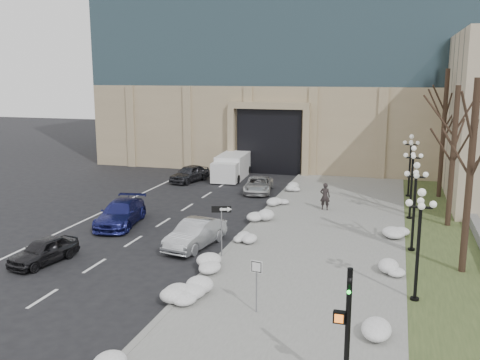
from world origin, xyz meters
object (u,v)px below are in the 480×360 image
(car_c, at_px, (121,213))
(lamppost_c, at_px, (412,172))
(keep_sign, at_px, (257,275))
(car_d, at_px, (258,185))
(traffic_signal, at_px, (346,335))
(car_b, at_px, (195,234))
(car_e, at_px, (190,173))
(car_a, at_px, (44,251))
(lamppost_d, at_px, (410,157))
(pedestrian, at_px, (325,196))
(one_way_sign, at_px, (225,215))
(lamppost_b, at_px, (415,195))
(box_truck, at_px, (232,167))
(lamppost_a, at_px, (419,230))

(car_c, relative_size, lamppost_c, 1.09)
(keep_sign, bearing_deg, lamppost_c, 79.93)
(car_d, height_order, keep_sign, keep_sign)
(keep_sign, bearing_deg, traffic_signal, -39.54)
(car_b, xyz_separation_m, car_e, (-6.82, 16.35, -0.02))
(car_a, distance_m, keep_sign, 11.82)
(car_c, distance_m, traffic_signal, 20.58)
(traffic_signal, distance_m, lamppost_d, 27.04)
(pedestrian, xyz_separation_m, lamppost_d, (5.47, 5.90, 2.03))
(car_d, xyz_separation_m, traffic_signal, (9.09, -25.41, 1.34))
(keep_sign, height_order, traffic_signal, traffic_signal)
(pedestrian, distance_m, one_way_sign, 11.46)
(car_d, distance_m, traffic_signal, 27.02)
(traffic_signal, bearing_deg, car_d, 110.72)
(car_d, xyz_separation_m, lamppost_b, (11.22, -11.48, 2.46))
(car_a, bearing_deg, lamppost_d, 60.39)
(car_c, distance_m, pedestrian, 13.46)
(box_truck, distance_m, lamppost_b, 22.45)
(pedestrian, height_order, lamppost_d, lamppost_d)
(car_a, bearing_deg, box_truck, 95.75)
(car_b, bearing_deg, lamppost_b, 21.97)
(traffic_signal, xyz_separation_m, lamppost_d, (2.13, 26.93, 1.12))
(car_e, relative_size, lamppost_c, 0.89)
(box_truck, bearing_deg, pedestrian, -48.73)
(car_e, relative_size, box_truck, 0.63)
(keep_sign, bearing_deg, lamppost_a, 36.91)
(lamppost_d, bearing_deg, car_b, -125.77)
(car_b, height_order, lamppost_d, lamppost_d)
(one_way_sign, relative_size, lamppost_d, 0.57)
(box_truck, xyz_separation_m, lamppost_b, (14.97, -16.60, 2.07))
(car_c, height_order, box_truck, box_truck)
(car_e, relative_size, lamppost_a, 0.89)
(one_way_sign, xyz_separation_m, keep_sign, (3.13, -5.74, -0.64))
(lamppost_b, bearing_deg, pedestrian, 127.61)
(pedestrian, bearing_deg, one_way_sign, 73.19)
(lamppost_a, bearing_deg, traffic_signal, -105.98)
(traffic_signal, bearing_deg, car_e, 120.65)
(car_c, bearing_deg, lamppost_a, -31.51)
(keep_sign, distance_m, lamppost_c, 17.09)
(car_b, relative_size, box_truck, 0.67)
(box_truck, bearing_deg, traffic_signal, -70.92)
(car_c, relative_size, lamppost_d, 1.09)
(box_truck, bearing_deg, car_a, -99.62)
(car_b, bearing_deg, box_truck, 111.00)
(pedestrian, bearing_deg, lamppost_c, 175.22)
(lamppost_c, bearing_deg, car_a, -142.53)
(lamppost_b, bearing_deg, car_b, -167.62)
(car_a, height_order, car_c, car_c)
(car_b, bearing_deg, traffic_signal, -42.34)
(keep_sign, relative_size, traffic_signal, 0.56)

